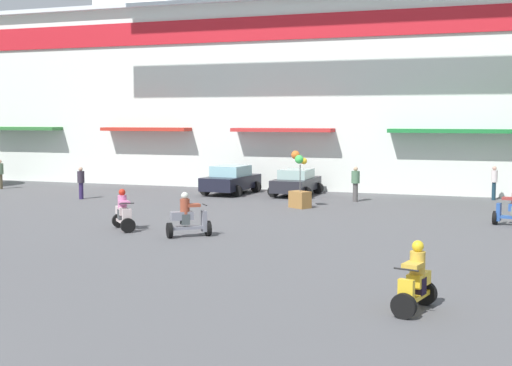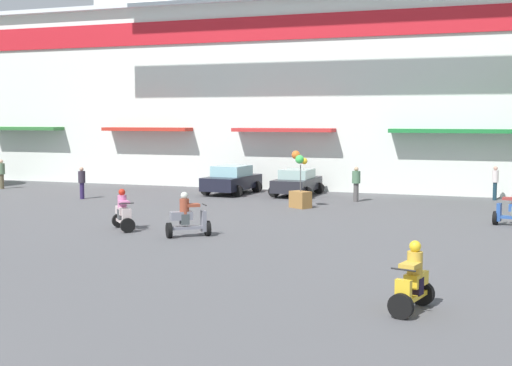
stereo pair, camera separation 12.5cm
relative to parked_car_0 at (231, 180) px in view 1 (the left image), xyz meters
name	(u,v)px [view 1 (the left image)]	position (x,y,z in m)	size (l,w,h in m)	color
ground_plane	(139,242)	(2.34, -14.27, -0.76)	(128.00, 128.00, 0.00)	#515154
colonial_building	(319,30)	(2.34, 9.67, 8.93)	(43.41, 18.98, 22.65)	white
parked_car_0	(231,180)	(0.00, 0.00, 0.00)	(2.65, 4.02, 1.51)	black
parked_car_1	(296,182)	(3.50, 0.38, -0.05)	(2.35, 3.84, 1.38)	#24242B
scooter_rider_3	(415,283)	(11.68, -19.50, -0.15)	(0.84, 1.45, 1.49)	black
scooter_rider_4	(188,218)	(3.44, -12.87, -0.11)	(1.48, 1.33, 1.54)	black
scooter_rider_5	(123,213)	(0.64, -12.34, -0.14)	(1.35, 1.36, 1.49)	black
pedestrian_0	(355,182)	(6.92, -1.23, 0.20)	(0.51, 0.51, 1.69)	#504D4C
pedestrian_1	(81,181)	(-6.18, -4.67, 0.15)	(0.49, 0.49, 1.60)	#2C1F4D
pedestrian_2	(494,181)	(13.23, 1.61, 0.21)	(0.34, 0.34, 1.67)	#193442
pedestrian_3	(0,172)	(-13.33, -1.93, 0.19)	(0.53, 0.53, 1.67)	brown
balloon_vendor_cart	(300,187)	(4.99, -4.34, 0.17)	(1.08, 0.98, 2.58)	olive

